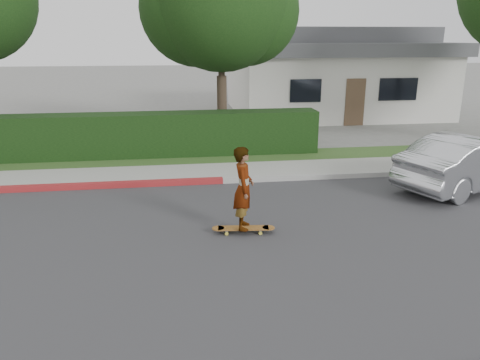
# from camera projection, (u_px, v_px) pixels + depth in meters

# --- Properties ---
(ground) EXTENTS (120.00, 120.00, 0.00)m
(ground) POSITION_uv_depth(u_px,v_px,m) (193.00, 249.00, 8.91)
(ground) COLOR slate
(ground) RESTS_ON ground
(road) EXTENTS (60.00, 8.00, 0.01)m
(road) POSITION_uv_depth(u_px,v_px,m) (193.00, 249.00, 8.91)
(road) COLOR #2D2D30
(road) RESTS_ON ground
(curb_far) EXTENTS (60.00, 0.20, 0.15)m
(curb_far) POSITION_uv_depth(u_px,v_px,m) (186.00, 182.00, 12.77)
(curb_far) COLOR #9E9E99
(curb_far) RESTS_ON ground
(sidewalk_far) EXTENTS (60.00, 1.60, 0.12)m
(sidewalk_far) POSITION_uv_depth(u_px,v_px,m) (185.00, 173.00, 13.62)
(sidewalk_far) COLOR gray
(sidewalk_far) RESTS_ON ground
(planting_strip) EXTENTS (60.00, 1.60, 0.10)m
(planting_strip) POSITION_uv_depth(u_px,v_px,m) (184.00, 160.00, 15.14)
(planting_strip) COLOR #2D4C1E
(planting_strip) RESTS_ON ground
(hedge) EXTENTS (15.00, 1.00, 1.50)m
(hedge) POSITION_uv_depth(u_px,v_px,m) (90.00, 138.00, 15.10)
(hedge) COLOR black
(hedge) RESTS_ON ground
(tree_center) EXTENTS (5.66, 4.84, 7.44)m
(tree_center) POSITION_uv_depth(u_px,v_px,m) (220.00, 6.00, 16.36)
(tree_center) COLOR #33261C
(tree_center) RESTS_ON ground
(house) EXTENTS (10.60, 8.60, 4.30)m
(house) POSITION_uv_depth(u_px,v_px,m) (331.00, 72.00, 24.49)
(house) COLOR beige
(house) RESTS_ON ground
(skateboard) EXTENTS (1.31, 0.39, 0.12)m
(skateboard) POSITION_uv_depth(u_px,v_px,m) (243.00, 228.00, 9.59)
(skateboard) COLOR gold
(skateboard) RESTS_ON ground
(skateboarder) EXTENTS (0.51, 0.68, 1.70)m
(skateboarder) POSITION_uv_depth(u_px,v_px,m) (243.00, 188.00, 9.33)
(skateboarder) COLOR white
(skateboarder) RESTS_ON skateboard
(car_silver) EXTENTS (4.62, 3.13, 1.44)m
(car_silver) POSITION_uv_depth(u_px,v_px,m) (470.00, 162.00, 12.28)
(car_silver) COLOR silver
(car_silver) RESTS_ON ground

